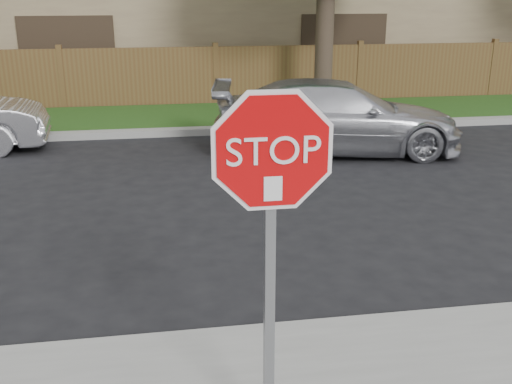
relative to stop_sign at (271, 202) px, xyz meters
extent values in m
plane|color=black|center=(0.90, 1.48, -1.83)|extent=(90.00, 90.00, 0.00)
cube|color=gray|center=(0.90, 9.63, -1.75)|extent=(70.00, 0.30, 0.15)
cube|color=#1E4714|center=(0.90, 11.28, -1.77)|extent=(70.00, 3.00, 0.12)
cube|color=brown|center=(0.90, 12.88, -1.03)|extent=(70.00, 0.12, 1.60)
cylinder|color=#382B21|center=(3.40, 11.18, 0.13)|extent=(0.44, 0.44, 3.92)
cube|color=gray|center=(0.00, 0.05, -0.58)|extent=(0.06, 0.06, 2.30)
cylinder|color=white|center=(0.00, -0.02, 0.32)|extent=(1.01, 0.02, 1.01)
cylinder|color=#BE0709|center=(0.00, -0.03, 0.32)|extent=(0.93, 0.02, 0.93)
cube|color=white|center=(0.00, -0.05, 0.10)|extent=(0.11, 0.00, 0.15)
imported|color=silver|center=(2.75, 7.74, -1.14)|extent=(5.01, 2.62, 1.39)
camera|label=1|loc=(-0.63, -3.31, 1.21)|focal=42.00mm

